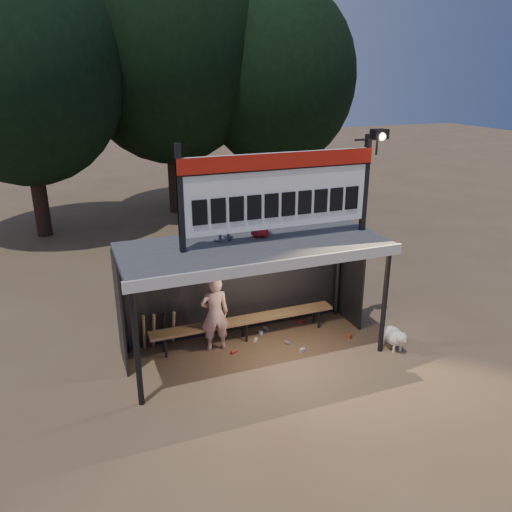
{
  "coord_description": "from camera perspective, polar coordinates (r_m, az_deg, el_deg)",
  "views": [
    {
      "loc": [
        -3.17,
        -8.25,
        5.27
      ],
      "look_at": [
        0.2,
        0.4,
        1.9
      ],
      "focal_mm": 35.0,
      "sensor_mm": 36.0,
      "label": 1
    }
  ],
  "objects": [
    {
      "name": "dugout_shelter",
      "position": [
        9.69,
        -0.77,
        -0.74
      ],
      "size": [
        5.1,
        2.08,
        2.32
      ],
      "color": "#3D3D40",
      "rests_on": "ground"
    },
    {
      "name": "litter",
      "position": [
        10.73,
        3.07,
        -9.28
      ],
      "size": [
        2.62,
        1.25,
        0.08
      ],
      "color": "#A7211C",
      "rests_on": "ground"
    },
    {
      "name": "player",
      "position": [
        10.05,
        -4.73,
        -6.58
      ],
      "size": [
        0.6,
        0.42,
        1.59
      ],
      "primitive_type": "imported",
      "rotation": [
        0.0,
        0.0,
        3.07
      ],
      "color": "white",
      "rests_on": "ground"
    },
    {
      "name": "child_b",
      "position": [
        9.56,
        0.46,
        4.94
      ],
      "size": [
        0.55,
        0.5,
        0.95
      ],
      "primitive_type": "imported",
      "rotation": [
        0.0,
        0.0,
        2.6
      ],
      "color": "maroon",
      "rests_on": "dugout_shelter"
    },
    {
      "name": "bench",
      "position": [
        10.53,
        -1.32,
        -7.4
      ],
      "size": [
        4.0,
        0.35,
        0.48
      ],
      "color": "olive",
      "rests_on": "ground"
    },
    {
      "name": "bats",
      "position": [
        10.38,
        -11.06,
        -8.25
      ],
      "size": [
        0.67,
        0.35,
        0.84
      ],
      "color": "olive",
      "rests_on": "ground"
    },
    {
      "name": "tree_right",
      "position": [
        20.46,
        2.4,
        19.7
      ],
      "size": [
        6.08,
        6.08,
        8.72
      ],
      "color": "#312216",
      "rests_on": "ground"
    },
    {
      "name": "tree_left",
      "position": [
        18.27,
        -25.34,
        18.93
      ],
      "size": [
        6.46,
        6.46,
        9.27
      ],
      "color": "black",
      "rests_on": "ground"
    },
    {
      "name": "child_a",
      "position": [
        9.34,
        -4.17,
        4.4
      ],
      "size": [
        0.48,
        0.39,
        0.91
      ],
      "primitive_type": "imported",
      "rotation": [
        0.0,
        0.0,
        3.26
      ],
      "color": "gray",
      "rests_on": "dugout_shelter"
    },
    {
      "name": "ground",
      "position": [
        10.29,
        -0.23,
        -10.85
      ],
      "size": [
        80.0,
        80.0,
        0.0
      ],
      "primitive_type": "plane",
      "color": "brown",
      "rests_on": "ground"
    },
    {
      "name": "tree_mid",
      "position": [
        20.21,
        -10.11,
        22.2
      ],
      "size": [
        7.22,
        7.22,
        10.36
      ],
      "color": "#2E2014",
      "rests_on": "ground"
    },
    {
      "name": "dog",
      "position": [
        10.64,
        15.48,
        -8.81
      ],
      "size": [
        0.36,
        0.81,
        0.49
      ],
      "color": "white",
      "rests_on": "ground"
    },
    {
      "name": "scoreboard_assembly",
      "position": [
        9.25,
        3.01,
        7.78
      ],
      "size": [
        4.1,
        0.27,
        1.99
      ],
      "color": "black",
      "rests_on": "dugout_shelter"
    }
  ]
}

